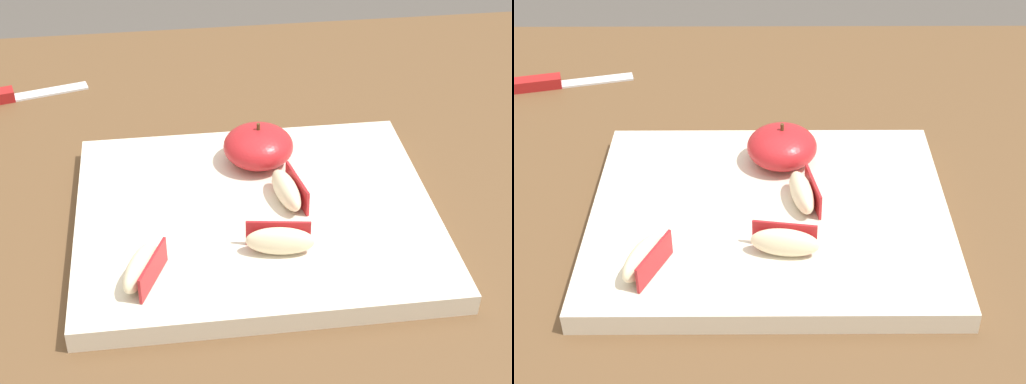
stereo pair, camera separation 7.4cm
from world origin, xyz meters
TOP-DOWN VIEW (x-y plane):
  - dining_table at (0.00, 0.00)m, footprint 1.49×0.90m
  - cutting_board at (-0.01, -0.02)m, footprint 0.34×0.29m
  - apple_half_skin_up at (-0.00, 0.06)m, footprint 0.07×0.07m
  - apple_wedge_near_knife at (-0.12, -0.10)m, footprint 0.04×0.06m
  - apple_wedge_left at (-0.00, -0.08)m, footprint 0.06×0.03m
  - apple_wedge_right at (0.02, -0.01)m, footprint 0.03×0.06m
  - paring_knife at (-0.30, 0.27)m, footprint 0.16×0.06m

SIDE VIEW (x-z plane):
  - dining_table at x=0.00m, z-range 0.28..1.01m
  - paring_knife at x=-0.30m, z-range 0.73..0.75m
  - cutting_board at x=-0.01m, z-range 0.74..0.76m
  - apple_wedge_near_knife at x=-0.12m, z-range 0.76..0.78m
  - apple_wedge_left at x=0.00m, z-range 0.76..0.78m
  - apple_wedge_right at x=0.02m, z-range 0.76..0.78m
  - apple_half_skin_up at x=0.00m, z-range 0.75..0.80m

